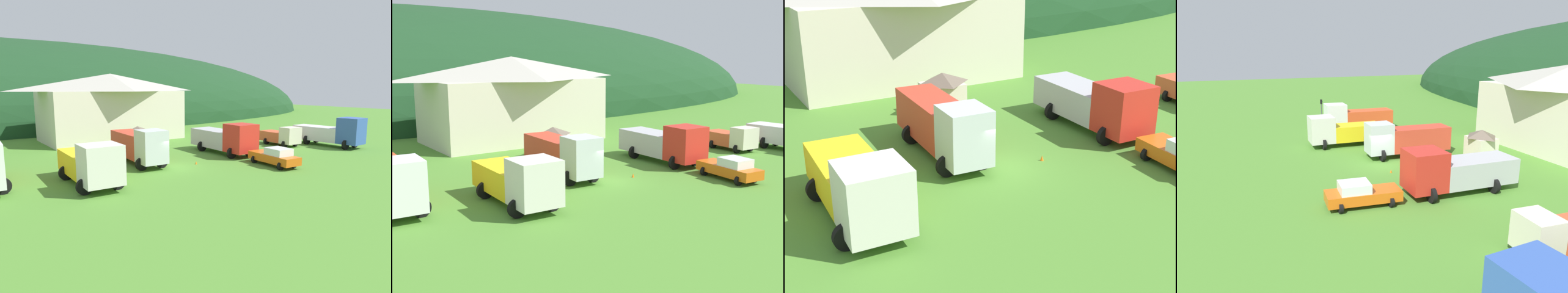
{
  "view_description": "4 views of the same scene",
  "coord_description": "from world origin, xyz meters",
  "views": [
    {
      "loc": [
        -16.28,
        -25.89,
        6.97
      ],
      "look_at": [
        2.81,
        0.33,
        1.54
      ],
      "focal_mm": 32.8,
      "sensor_mm": 36.0,
      "label": 1
    },
    {
      "loc": [
        -21.56,
        -27.8,
        9.22
      ],
      "look_at": [
        -0.32,
        1.64,
        2.36
      ],
      "focal_mm": 46.48,
      "sensor_mm": 36.0,
      "label": 2
    },
    {
      "loc": [
        -13.62,
        -21.61,
        11.39
      ],
      "look_at": [
        -1.97,
        -1.49,
        2.12
      ],
      "focal_mm": 50.98,
      "sensor_mm": 36.0,
      "label": 3
    },
    {
      "loc": [
        29.16,
        -12.49,
        10.11
      ],
      "look_at": [
        -1.34,
        -0.35,
        1.33
      ],
      "focal_mm": 33.99,
      "sensor_mm": 36.0,
      "label": 4
    }
  ],
  "objects": [
    {
      "name": "ground_plane",
      "position": [
        0.0,
        0.0,
        0.0
      ],
      "size": [
        200.0,
        200.0,
        0.0
      ],
      "primitive_type": "plane",
      "color": "#4C842D"
    },
    {
      "name": "play_shed_cream",
      "position": [
        1.58,
        9.52,
        1.39
      ],
      "size": [
        2.7,
        2.26,
        2.69
      ],
      "color": "beige",
      "rests_on": "ground"
    },
    {
      "name": "heavy_rig_white",
      "position": [
        -14.13,
        2.35,
        1.72
      ],
      "size": [
        3.48,
        8.51,
        3.45
      ],
      "rotation": [
        0.0,
        0.0,
        -1.62
      ],
      "color": "white",
      "rests_on": "ground"
    },
    {
      "name": "flatbed_truck_yellow",
      "position": [
        -7.7,
        -1.53,
        1.61
      ],
      "size": [
        3.53,
        7.69,
        3.24
      ],
      "rotation": [
        0.0,
        0.0,
        -1.61
      ],
      "color": "silver",
      "rests_on": "ground"
    },
    {
      "name": "tow_truck_silver",
      "position": [
        -1.57,
        3.04,
        1.75
      ],
      "size": [
        3.29,
        8.24,
        3.37
      ],
      "rotation": [
        0.0,
        0.0,
        -1.63
      ],
      "color": "silver",
      "rests_on": "ground"
    },
    {
      "name": "crane_truck_red",
      "position": [
        8.06,
        2.15,
        1.67
      ],
      "size": [
        3.53,
        8.42,
        3.35
      ],
      "rotation": [
        0.0,
        0.0,
        -1.6
      ],
      "color": "red",
      "rests_on": "ground"
    },
    {
      "name": "light_truck_cream",
      "position": [
        17.08,
        2.29,
        1.16
      ],
      "size": [
        2.77,
        5.07,
        2.32
      ],
      "rotation": [
        0.0,
        0.0,
        -1.63
      ],
      "color": "beige",
      "rests_on": "ground"
    },
    {
      "name": "service_pickup_orange",
      "position": [
        7.83,
        -4.8,
        0.83
      ],
      "size": [
        2.55,
        5.11,
        1.66
      ],
      "rotation": [
        0.0,
        0.0,
        -1.66
      ],
      "color": "#DE5D13",
      "rests_on": "ground"
    },
    {
      "name": "traffic_light_west",
      "position": [
        -17.59,
        -1.02,
        2.27
      ],
      "size": [
        0.2,
        0.32,
        3.65
      ],
      "color": "#4C4C51",
      "rests_on": "ground"
    },
    {
      "name": "traffic_cone_near_pickup",
      "position": [
        -7.8,
        1.28,
        0.0
      ],
      "size": [
        0.36,
        0.36,
        0.49
      ],
      "primitive_type": "cone",
      "color": "orange",
      "rests_on": "ground"
    },
    {
      "name": "traffic_cone_mid_row",
      "position": [
        2.5,
        -0.2,
        0.0
      ],
      "size": [
        0.36,
        0.36,
        0.58
      ],
      "primitive_type": "cone",
      "color": "orange",
      "rests_on": "ground"
    }
  ]
}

